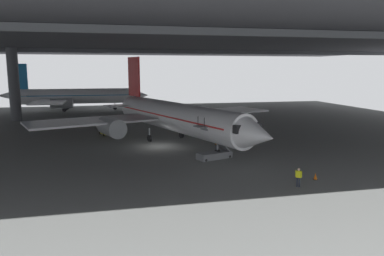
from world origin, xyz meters
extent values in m
plane|color=slate|center=(0.00, 0.00, 0.00)|extent=(110.00, 110.00, 0.00)
cylinder|color=#4C4F54|center=(-22.84, 28.91, 6.69)|extent=(1.94, 1.94, 13.38)
cube|color=#38383D|center=(0.00, 13.75, 13.98)|extent=(121.00, 99.00, 1.20)
cube|color=#4C4F54|center=(0.00, -11.00, 12.98)|extent=(115.50, 0.50, 0.70)
cube|color=#4C4F54|center=(0.00, 30.25, 12.98)|extent=(115.50, 0.50, 0.70)
cylinder|color=white|center=(2.43, 1.70, 3.45)|extent=(12.64, 27.32, 3.71)
cone|color=white|center=(7.55, -12.92, 3.45)|extent=(4.90, 5.40, 3.63)
cube|color=black|center=(6.78, -10.71, 3.92)|extent=(3.83, 3.49, 0.82)
cone|color=white|center=(-2.69, 16.32, 3.83)|extent=(4.94, 6.64, 3.15)
cube|color=red|center=(-1.91, 14.11, 8.34)|extent=(1.56, 3.90, 6.07)
cube|color=white|center=(0.87, 14.01, 4.01)|extent=(5.46, 4.42, 0.16)
cube|color=white|center=(-4.03, 12.30, 4.01)|extent=(5.46, 4.42, 0.16)
cube|color=white|center=(10.02, 9.10, 3.08)|extent=(16.87, 11.49, 0.24)
cylinder|color=#9EA3A8|center=(8.93, 6.58, 2.43)|extent=(3.76, 5.31, 2.30)
cube|color=white|center=(-8.12, 2.75, 3.08)|extent=(16.87, 11.49, 0.24)
cylinder|color=#9EA3A8|center=(-5.70, 1.46, 2.43)|extent=(3.76, 5.31, 2.30)
cube|color=red|center=(2.43, 1.70, 3.73)|extent=(12.04, 25.44, 0.16)
cylinder|color=#9EA3A8|center=(5.50, -7.05, 1.25)|extent=(0.20, 0.20, 1.15)
cylinder|color=black|center=(5.50, -7.05, 0.45)|extent=(0.58, 0.95, 0.90)
cylinder|color=#9EA3A8|center=(3.86, 5.06, 1.25)|extent=(0.20, 0.20, 1.15)
cylinder|color=black|center=(3.86, 5.06, 0.45)|extent=(0.58, 0.95, 0.90)
cylinder|color=#9EA3A8|center=(-0.78, 3.43, 1.25)|extent=(0.20, 0.20, 1.15)
cylinder|color=black|center=(-0.78, 3.43, 0.45)|extent=(0.58, 0.95, 0.90)
cube|color=slate|center=(5.06, -7.38, 0.35)|extent=(4.09, 2.67, 0.70)
cube|color=slate|center=(5.06, -7.38, 2.17)|extent=(3.77, 2.40, 3.03)
cube|color=slate|center=(3.42, -7.96, 3.64)|extent=(1.47, 1.59, 0.12)
cylinder|color=black|center=(3.62, -8.52, 4.14)|extent=(0.06, 0.06, 1.00)
cylinder|color=black|center=(3.22, -7.39, 4.14)|extent=(0.06, 0.06, 1.00)
cylinder|color=black|center=(3.82, -8.56, 0.15)|extent=(0.32, 0.21, 0.30)
cylinder|color=black|center=(3.36, -7.24, 0.15)|extent=(0.32, 0.21, 0.30)
cylinder|color=black|center=(6.76, -7.53, 0.15)|extent=(0.32, 0.21, 0.30)
cylinder|color=black|center=(6.29, -6.21, 0.15)|extent=(0.32, 0.21, 0.30)
cylinder|color=#232838|center=(9.13, -18.31, 0.40)|extent=(0.14, 0.14, 0.80)
cylinder|color=#232838|center=(9.00, -18.20, 0.40)|extent=(0.14, 0.14, 0.80)
cube|color=yellow|center=(9.07, -18.25, 1.08)|extent=(0.42, 0.40, 0.57)
cylinder|color=yellow|center=(9.24, -18.41, 1.11)|extent=(0.09, 0.09, 0.54)
cylinder|color=yellow|center=(8.89, -18.10, 1.11)|extent=(0.09, 0.09, 0.54)
sphere|color=beige|center=(9.07, -18.25, 1.48)|extent=(0.22, 0.22, 0.22)
cylinder|color=#232838|center=(6.20, -4.27, 0.41)|extent=(0.14, 0.14, 0.83)
cylinder|color=#232838|center=(6.37, -4.34, 0.41)|extent=(0.14, 0.14, 0.83)
cube|color=orange|center=(6.28, -4.30, 1.12)|extent=(0.42, 0.35, 0.59)
cylinder|color=orange|center=(6.07, -4.21, 1.15)|extent=(0.09, 0.09, 0.56)
cylinder|color=orange|center=(6.49, -4.40, 1.15)|extent=(0.09, 0.09, 0.56)
sphere|color=#8C6647|center=(6.28, -4.30, 1.54)|extent=(0.22, 0.22, 0.22)
cylinder|color=white|center=(-13.15, 43.98, 3.32)|extent=(25.72, 4.01, 3.44)
cone|color=white|center=(1.22, 43.66, 3.32)|extent=(4.20, 3.46, 3.37)
cube|color=black|center=(-0.96, 43.71, 3.75)|extent=(2.47, 2.98, 0.76)
cone|color=white|center=(-27.53, 44.30, 3.66)|extent=(5.57, 3.05, 2.93)
cube|color=#1972B2|center=(-25.35, 44.25, 7.86)|extent=(3.76, 0.32, 5.63)
cube|color=white|center=(-24.36, 46.64, 3.84)|extent=(2.91, 4.44, 0.16)
cube|color=white|center=(-24.47, 41.82, 3.84)|extent=(2.91, 4.44, 0.16)
cube|color=white|center=(-17.11, 52.99, 2.98)|extent=(6.58, 14.53, 0.24)
cylinder|color=#9EA3A8|center=(-15.28, 51.22, 2.37)|extent=(4.52, 2.23, 2.13)
cube|color=white|center=(-17.51, 35.16, 2.98)|extent=(6.58, 14.53, 0.24)
cylinder|color=#9EA3A8|center=(-15.60, 36.84, 2.37)|extent=(4.52, 2.23, 2.13)
cube|color=#1972B2|center=(-13.15, 43.98, 3.58)|extent=(23.85, 4.04, 0.16)
cylinder|color=#9EA3A8|center=(-4.55, 43.79, 1.25)|extent=(0.20, 0.20, 1.15)
cylinder|color=black|center=(-4.55, 43.79, 0.45)|extent=(0.91, 0.32, 0.90)
cylinder|color=#9EA3A8|center=(-15.60, 46.36, 1.25)|extent=(0.20, 0.20, 1.15)
cylinder|color=black|center=(-15.60, 46.36, 0.45)|extent=(0.91, 0.32, 0.90)
cylinder|color=#9EA3A8|center=(-15.71, 41.72, 1.25)|extent=(0.20, 0.20, 1.15)
cylinder|color=black|center=(-15.71, 41.72, 0.45)|extent=(0.91, 0.32, 0.90)
cube|color=black|center=(11.56, -16.73, 0.02)|extent=(0.36, 0.36, 0.04)
cone|color=orange|center=(11.56, -16.73, 0.32)|extent=(0.30, 0.30, 0.56)
cube|color=yellow|center=(-6.52, 9.70, 0.55)|extent=(1.93, 2.49, 0.70)
cylinder|color=black|center=(-5.71, 9.16, 0.22)|extent=(0.33, 0.48, 0.44)
cylinder|color=black|center=(-6.73, 8.75, 0.22)|extent=(0.33, 0.48, 0.44)
cylinder|color=black|center=(-6.30, 10.65, 0.22)|extent=(0.33, 0.48, 0.44)
cylinder|color=black|center=(-7.32, 10.24, 0.22)|extent=(0.33, 0.48, 0.44)
camera|label=1|loc=(-5.81, -44.70, 9.60)|focal=34.48mm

